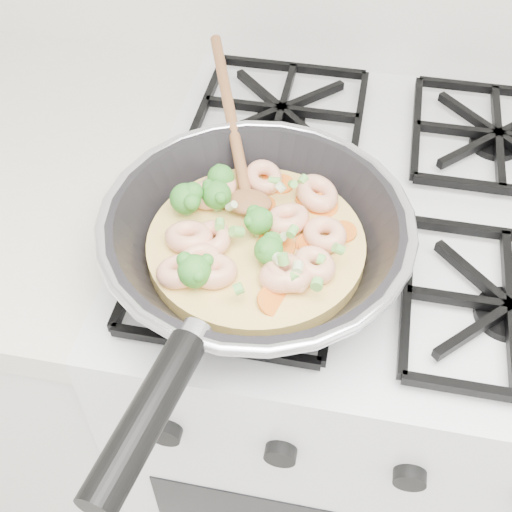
# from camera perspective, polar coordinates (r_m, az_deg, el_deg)

# --- Properties ---
(stove) EXTENTS (0.60, 0.60, 0.92)m
(stove) POSITION_cam_1_polar(r_m,az_deg,el_deg) (1.21, 7.51, -10.86)
(stove) COLOR white
(stove) RESTS_ON ground
(skillet) EXTENTS (0.34, 0.62, 0.10)m
(skillet) POSITION_cam_1_polar(r_m,az_deg,el_deg) (0.72, -0.26, 1.51)
(skillet) COLOR black
(skillet) RESTS_ON stove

